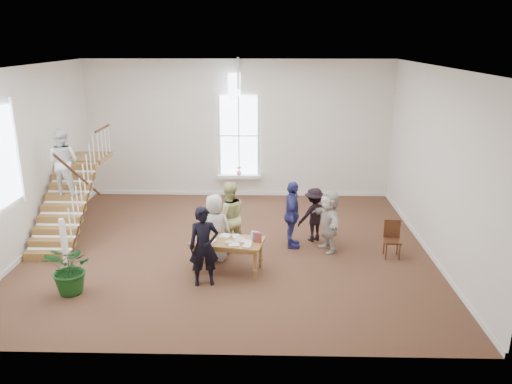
{
  "coord_description": "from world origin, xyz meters",
  "views": [
    {
      "loc": [
        0.96,
        -11.74,
        5.15
      ],
      "look_at": [
        0.66,
        0.4,
        1.37
      ],
      "focal_mm": 35.0,
      "sensor_mm": 36.0,
      "label": 1
    }
  ],
  "objects_px": {
    "library_table": "(227,244)",
    "police_officer": "(204,246)",
    "woman_cluster_c": "(329,221)",
    "woman_cluster_b": "(314,215)",
    "elderly_woman": "(215,228)",
    "woman_cluster_a": "(292,215)",
    "floor_plant": "(71,269)",
    "person_yellow": "(229,217)",
    "side_chair": "(392,237)"
  },
  "relations": [
    {
      "from": "library_table",
      "to": "police_officer",
      "type": "bearing_deg",
      "value": -113.83
    },
    {
      "from": "woman_cluster_b",
      "to": "side_chair",
      "type": "relative_size",
      "value": 1.57
    },
    {
      "from": "police_officer",
      "to": "person_yellow",
      "type": "bearing_deg",
      "value": 66.09
    },
    {
      "from": "library_table",
      "to": "elderly_woman",
      "type": "distance_m",
      "value": 0.71
    },
    {
      "from": "woman_cluster_a",
      "to": "library_table",
      "type": "bearing_deg",
      "value": 134.03
    },
    {
      "from": "library_table",
      "to": "floor_plant",
      "type": "xyz_separation_m",
      "value": [
        -3.16,
        -1.13,
        -0.11
      ]
    },
    {
      "from": "woman_cluster_b",
      "to": "woman_cluster_c",
      "type": "distance_m",
      "value": 0.72
    },
    {
      "from": "library_table",
      "to": "elderly_woman",
      "type": "relative_size",
      "value": 1.06
    },
    {
      "from": "woman_cluster_c",
      "to": "side_chair",
      "type": "distance_m",
      "value": 1.58
    },
    {
      "from": "side_chair",
      "to": "police_officer",
      "type": "bearing_deg",
      "value": -157.12
    },
    {
      "from": "library_table",
      "to": "person_yellow",
      "type": "xyz_separation_m",
      "value": [
        -0.05,
        1.1,
        0.24
      ]
    },
    {
      "from": "library_table",
      "to": "police_officer",
      "type": "distance_m",
      "value": 0.81
    },
    {
      "from": "woman_cluster_a",
      "to": "floor_plant",
      "type": "relative_size",
      "value": 1.56
    },
    {
      "from": "library_table",
      "to": "floor_plant",
      "type": "distance_m",
      "value": 3.36
    },
    {
      "from": "side_chair",
      "to": "woman_cluster_a",
      "type": "bearing_deg",
      "value": 171.7
    },
    {
      "from": "woman_cluster_b",
      "to": "side_chair",
      "type": "height_order",
      "value": "woman_cluster_b"
    },
    {
      "from": "elderly_woman",
      "to": "side_chair",
      "type": "distance_m",
      "value": 4.32
    },
    {
      "from": "elderly_woman",
      "to": "library_table",
      "type": "bearing_deg",
      "value": 131.62
    },
    {
      "from": "person_yellow",
      "to": "elderly_woman",
      "type": "bearing_deg",
      "value": 42.46
    },
    {
      "from": "woman_cluster_a",
      "to": "woman_cluster_b",
      "type": "distance_m",
      "value": 0.76
    },
    {
      "from": "police_officer",
      "to": "woman_cluster_c",
      "type": "distance_m",
      "value": 3.42
    },
    {
      "from": "woman_cluster_b",
      "to": "woman_cluster_a",
      "type": "bearing_deg",
      "value": 8.92
    },
    {
      "from": "police_officer",
      "to": "side_chair",
      "type": "height_order",
      "value": "police_officer"
    },
    {
      "from": "library_table",
      "to": "woman_cluster_a",
      "type": "distance_m",
      "value": 2.09
    },
    {
      "from": "woman_cluster_c",
      "to": "person_yellow",
      "type": "bearing_deg",
      "value": -103.47
    },
    {
      "from": "person_yellow",
      "to": "woman_cluster_c",
      "type": "distance_m",
      "value": 2.48
    },
    {
      "from": "elderly_woman",
      "to": "woman_cluster_a",
      "type": "bearing_deg",
      "value": -144.83
    },
    {
      "from": "floor_plant",
      "to": "woman_cluster_a",
      "type": "bearing_deg",
      "value": 28.46
    },
    {
      "from": "person_yellow",
      "to": "woman_cluster_a",
      "type": "distance_m",
      "value": 1.6
    },
    {
      "from": "woman_cluster_c",
      "to": "side_chair",
      "type": "relative_size",
      "value": 1.74
    },
    {
      "from": "library_table",
      "to": "woman_cluster_c",
      "type": "bearing_deg",
      "value": 37.33
    },
    {
      "from": "woman_cluster_c",
      "to": "floor_plant",
      "type": "height_order",
      "value": "woman_cluster_c"
    },
    {
      "from": "library_table",
      "to": "side_chair",
      "type": "height_order",
      "value": "side_chair"
    },
    {
      "from": "library_table",
      "to": "elderly_woman",
      "type": "height_order",
      "value": "elderly_woman"
    },
    {
      "from": "police_officer",
      "to": "person_yellow",
      "type": "height_order",
      "value": "person_yellow"
    },
    {
      "from": "floor_plant",
      "to": "library_table",
      "type": "bearing_deg",
      "value": 19.62
    },
    {
      "from": "woman_cluster_a",
      "to": "woman_cluster_c",
      "type": "relative_size",
      "value": 1.1
    },
    {
      "from": "police_officer",
      "to": "woman_cluster_b",
      "type": "relative_size",
      "value": 1.23
    },
    {
      "from": "elderly_woman",
      "to": "person_yellow",
      "type": "relative_size",
      "value": 0.9
    },
    {
      "from": "floor_plant",
      "to": "police_officer",
      "type": "bearing_deg",
      "value": 10.02
    },
    {
      "from": "woman_cluster_c",
      "to": "woman_cluster_b",
      "type": "bearing_deg",
      "value": -171.27
    },
    {
      "from": "woman_cluster_b",
      "to": "side_chair",
      "type": "xyz_separation_m",
      "value": [
        1.82,
        -0.95,
        -0.21
      ]
    },
    {
      "from": "police_officer",
      "to": "elderly_woman",
      "type": "xyz_separation_m",
      "value": [
        0.1,
        1.25,
        -0.06
      ]
    },
    {
      "from": "woman_cluster_b",
      "to": "woman_cluster_c",
      "type": "relative_size",
      "value": 0.91
    },
    {
      "from": "woman_cluster_b",
      "to": "police_officer",
      "type": "bearing_deg",
      "value": 16.37
    },
    {
      "from": "police_officer",
      "to": "floor_plant",
      "type": "xyz_separation_m",
      "value": [
        -2.72,
        -0.48,
        -0.32
      ]
    },
    {
      "from": "library_table",
      "to": "side_chair",
      "type": "bearing_deg",
      "value": 23.82
    },
    {
      "from": "police_officer",
      "to": "woman_cluster_a",
      "type": "xyz_separation_m",
      "value": [
        1.97,
        2.06,
        -0.01
      ]
    },
    {
      "from": "floor_plant",
      "to": "side_chair",
      "type": "height_order",
      "value": "floor_plant"
    },
    {
      "from": "elderly_woman",
      "to": "side_chair",
      "type": "bearing_deg",
      "value": -164.08
    }
  ]
}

